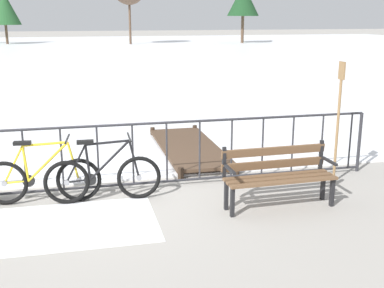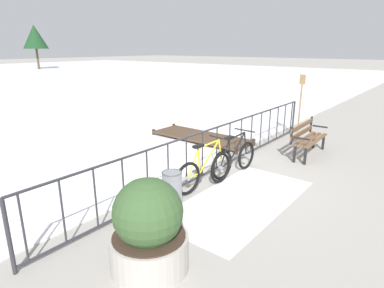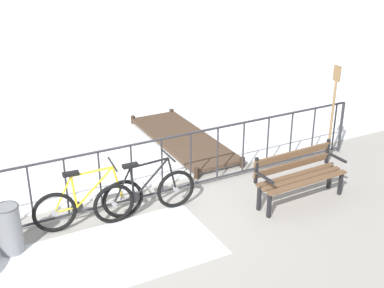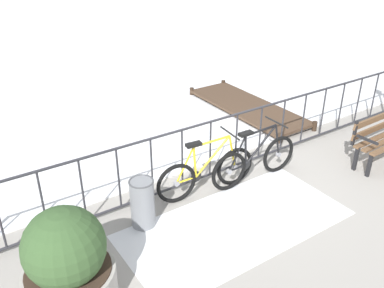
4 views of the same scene
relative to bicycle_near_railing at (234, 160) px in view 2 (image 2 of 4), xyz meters
name	(u,v)px [view 2 (image 2 of 4)]	position (x,y,z in m)	size (l,w,h in m)	color
ground_plane	(216,171)	(-0.04, 0.44, -0.37)	(160.00, 160.00, 0.00)	#9E9991
snow_patch	(241,200)	(-0.99, -0.76, -0.36)	(3.28, 1.57, 0.01)	white
railing_fence	(217,148)	(-0.04, 0.44, 0.19)	(9.06, 0.06, 1.07)	#2D2D33
bicycle_near_railing	(234,160)	(0.00, 0.00, 0.00)	(1.71, 0.52, 0.97)	black
bicycle_second	(206,170)	(-0.88, 0.13, 0.00)	(1.71, 0.52, 0.97)	black
park_bench	(307,136)	(2.43, -0.74, 0.14)	(1.61, 0.52, 0.89)	brown
planter_with_shrub	(149,229)	(-3.39, -0.81, 0.19)	(1.01, 1.01, 1.23)	#ADA8A0
trash_bin	(172,191)	(-2.08, -0.03, 0.00)	(0.35, 0.35, 0.73)	gray
oar_upright	(300,103)	(3.76, 0.00, 0.77)	(0.04, 0.16, 1.98)	#937047
wooden_dock	(201,136)	(1.82, 2.29, -0.25)	(1.10, 3.20, 0.20)	#4C3828
tree_far_west	(35,37)	(15.52, 39.07, 3.63)	(3.05, 3.05, 5.48)	brown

